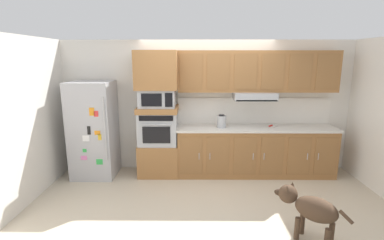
# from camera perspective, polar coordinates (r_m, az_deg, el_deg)

# --- Properties ---
(ground_plane) EXTENTS (9.60, 9.60, 0.00)m
(ground_plane) POSITION_cam_1_polar(r_m,az_deg,el_deg) (4.91, 3.33, -13.96)
(ground_plane) COLOR beige
(back_kitchen_wall) EXTENTS (6.20, 0.12, 2.50)m
(back_kitchen_wall) POSITION_cam_1_polar(r_m,az_deg,el_deg) (5.59, 2.92, 2.81)
(back_kitchen_wall) COLOR silver
(back_kitchen_wall) RESTS_ON ground
(side_panel_left) EXTENTS (0.12, 7.10, 2.50)m
(side_panel_left) POSITION_cam_1_polar(r_m,az_deg,el_deg) (5.17, -29.24, 0.44)
(side_panel_left) COLOR silver
(side_panel_left) RESTS_ON ground
(refrigerator) EXTENTS (0.76, 0.73, 1.76)m
(refrigerator) POSITION_cam_1_polar(r_m,az_deg,el_deg) (5.55, -19.03, -1.82)
(refrigerator) COLOR #ADADB2
(refrigerator) RESTS_ON ground
(oven_base_cabinet) EXTENTS (0.74, 0.62, 0.60)m
(oven_base_cabinet) POSITION_cam_1_polar(r_m,az_deg,el_deg) (5.52, -6.58, -7.60)
(oven_base_cabinet) COLOR #996638
(oven_base_cabinet) RESTS_ON ground
(built_in_oven) EXTENTS (0.70, 0.62, 0.60)m
(built_in_oven) POSITION_cam_1_polar(r_m,az_deg,el_deg) (5.34, -6.74, -1.54)
(built_in_oven) COLOR #A8AAAF
(built_in_oven) RESTS_ON oven_base_cabinet
(appliance_mid_shelf) EXTENTS (0.74, 0.62, 0.10)m
(appliance_mid_shelf) POSITION_cam_1_polar(r_m,az_deg,el_deg) (5.27, -6.83, 2.16)
(appliance_mid_shelf) COLOR #996638
(appliance_mid_shelf) RESTS_ON built_in_oven
(microwave) EXTENTS (0.64, 0.54, 0.32)m
(microwave) POSITION_cam_1_polar(r_m,az_deg,el_deg) (5.23, -6.89, 4.41)
(microwave) COLOR #A8AAAF
(microwave) RESTS_ON appliance_mid_shelf
(appliance_upper_cabinet) EXTENTS (0.74, 0.62, 0.68)m
(appliance_upper_cabinet) POSITION_cam_1_polar(r_m,az_deg,el_deg) (5.19, -7.03, 9.89)
(appliance_upper_cabinet) COLOR #996638
(appliance_upper_cabinet) RESTS_ON microwave
(lower_cabinet_run) EXTENTS (2.89, 0.63, 0.88)m
(lower_cabinet_run) POSITION_cam_1_polar(r_m,az_deg,el_deg) (5.55, 12.44, -6.17)
(lower_cabinet_run) COLOR #996638
(lower_cabinet_run) RESTS_ON ground
(countertop_slab) EXTENTS (2.93, 0.64, 0.04)m
(countertop_slab) POSITION_cam_1_polar(r_m,az_deg,el_deg) (5.42, 12.66, -1.55)
(countertop_slab) COLOR beige
(countertop_slab) RESTS_ON lower_cabinet_run
(backsplash_panel) EXTENTS (2.93, 0.02, 0.50)m
(backsplash_panel) POSITION_cam_1_polar(r_m,az_deg,el_deg) (5.64, 12.18, 1.82)
(backsplash_panel) COLOR silver
(backsplash_panel) RESTS_ON countertop_slab
(upper_cabinet_with_hood) EXTENTS (2.89, 0.48, 0.88)m
(upper_cabinet_with_hood) POSITION_cam_1_polar(r_m,az_deg,el_deg) (5.40, 12.86, 9.15)
(upper_cabinet_with_hood) COLOR #996638
(upper_cabinet_with_hood) RESTS_ON backsplash_panel
(screwdriver) EXTENTS (0.17, 0.17, 0.03)m
(screwdriver) POSITION_cam_1_polar(r_m,az_deg,el_deg) (5.51, 15.50, -1.13)
(screwdriver) COLOR red
(screwdriver) RESTS_ON countertop_slab
(electric_kettle) EXTENTS (0.17, 0.17, 0.24)m
(electric_kettle) POSITION_cam_1_polar(r_m,az_deg,el_deg) (5.25, 5.91, -0.28)
(electric_kettle) COLOR #A8AAAF
(electric_kettle) RESTS_ON countertop_slab
(dog) EXTENTS (0.74, 0.67, 0.65)m
(dog) POSITION_cam_1_polar(r_m,az_deg,el_deg) (3.83, 22.35, -15.81)
(dog) COLOR #473323
(dog) RESTS_ON ground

